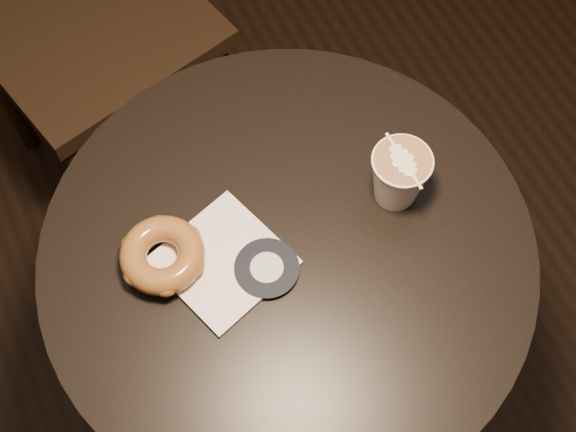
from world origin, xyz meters
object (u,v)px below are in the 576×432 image
at_px(pastry_bag, 224,261).
at_px(doughnut, 162,255).
at_px(latte_cup, 399,177).
at_px(cafe_table, 288,299).

bearing_deg(pastry_bag, doughnut, 135.98).
height_order(pastry_bag, latte_cup, latte_cup).
bearing_deg(cafe_table, pastry_bag, 167.83).
distance_m(cafe_table, pastry_bag, 0.22).
xyz_separation_m(cafe_table, doughnut, (-0.16, 0.05, 0.23)).
relative_size(pastry_bag, doughnut, 1.33).
height_order(cafe_table, latte_cup, latte_cup).
xyz_separation_m(pastry_bag, doughnut, (-0.07, 0.04, 0.02)).
xyz_separation_m(doughnut, latte_cup, (0.34, -0.04, 0.02)).
bearing_deg(cafe_table, latte_cup, 3.96).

